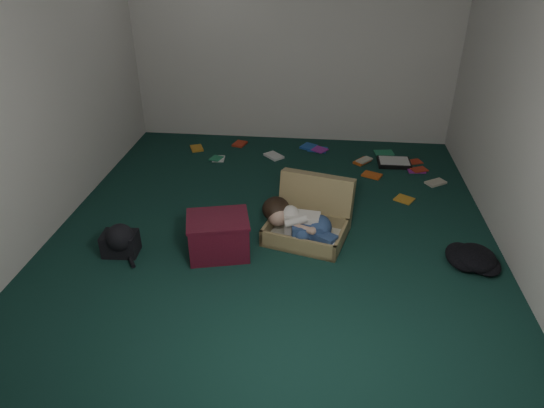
# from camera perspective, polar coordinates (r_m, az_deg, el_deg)

# --- Properties ---
(floor) EXTENTS (4.50, 4.50, 0.00)m
(floor) POSITION_cam_1_polar(r_m,az_deg,el_deg) (4.53, 0.20, -2.91)
(floor) COLOR #12342C
(floor) RESTS_ON ground
(wall_back) EXTENTS (4.50, 0.00, 4.50)m
(wall_back) POSITION_cam_1_polar(r_m,az_deg,el_deg) (6.16, 2.51, 19.05)
(wall_back) COLOR silver
(wall_back) RESTS_ON ground
(wall_front) EXTENTS (4.50, 0.00, 4.50)m
(wall_front) POSITION_cam_1_polar(r_m,az_deg,el_deg) (1.96, -6.58, -6.24)
(wall_front) COLOR silver
(wall_front) RESTS_ON ground
(wall_left) EXTENTS (0.00, 4.50, 4.50)m
(wall_left) POSITION_cam_1_polar(r_m,az_deg,el_deg) (4.62, -25.93, 12.55)
(wall_left) COLOR silver
(wall_left) RESTS_ON ground
(wall_right) EXTENTS (0.00, 4.50, 4.50)m
(wall_right) POSITION_cam_1_polar(r_m,az_deg,el_deg) (4.27, 28.52, 10.70)
(wall_right) COLOR silver
(wall_right) RESTS_ON ground
(suitcase) EXTENTS (0.83, 0.82, 0.50)m
(suitcase) POSITION_cam_1_polar(r_m,az_deg,el_deg) (4.41, 4.48, -1.64)
(suitcase) COLOR #A28C59
(suitcase) RESTS_ON floor
(person) EXTENTS (0.70, 0.49, 0.31)m
(person) POSITION_cam_1_polar(r_m,az_deg,el_deg) (4.26, 3.21, -2.17)
(person) COLOR silver
(person) RESTS_ON suitcase
(maroon_bin) EXTENTS (0.59, 0.52, 0.35)m
(maroon_bin) POSITION_cam_1_polar(r_m,az_deg,el_deg) (4.13, -6.30, -3.74)
(maroon_bin) COLOR #521020
(maroon_bin) RESTS_ON floor
(backpack) EXTENTS (0.38, 0.31, 0.22)m
(backpack) POSITION_cam_1_polar(r_m,az_deg,el_deg) (4.33, -17.42, -4.37)
(backpack) COLOR black
(backpack) RESTS_ON floor
(clothing_pile) EXTENTS (0.45, 0.38, 0.14)m
(clothing_pile) POSITION_cam_1_polar(r_m,az_deg,el_deg) (4.37, 22.56, -5.78)
(clothing_pile) COLOR black
(clothing_pile) RESTS_ON floor
(paper_tray) EXTENTS (0.38, 0.29, 0.05)m
(paper_tray) POSITION_cam_1_polar(r_m,az_deg,el_deg) (5.93, 14.16, 4.77)
(paper_tray) COLOR black
(paper_tray) RESTS_ON floor
(book_scatter) EXTENTS (3.01, 1.49, 0.02)m
(book_scatter) POSITION_cam_1_polar(r_m,az_deg,el_deg) (5.87, 6.93, 5.03)
(book_scatter) COLOR orange
(book_scatter) RESTS_ON floor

